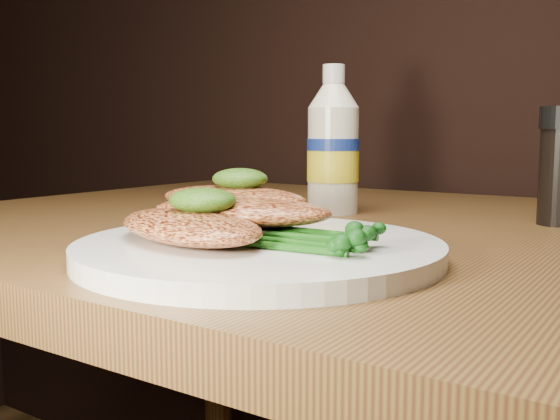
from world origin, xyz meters
The scene contains 8 objects.
plate centered at (-0.02, 0.81, 0.76)m, with size 0.30×0.30×0.02m, color white.
chicken_front centered at (-0.06, 0.78, 0.78)m, with size 0.16×0.09×0.03m, color #D37A43.
chicken_mid centered at (-0.04, 0.82, 0.79)m, with size 0.16×0.08×0.02m, color #D37A43.
chicken_back centered at (-0.07, 0.85, 0.79)m, with size 0.15×0.07×0.02m, color #D37A43.
pesto_front centered at (-0.05, 0.79, 0.80)m, with size 0.06×0.05×0.02m, color #153508.
pesto_back centered at (-0.07, 0.85, 0.81)m, with size 0.05×0.05×0.02m, color #153508.
broccolini_bundle centered at (0.02, 0.81, 0.78)m, with size 0.15×0.11×0.02m, color #1A5612, non-canonical shape.
mayo_bottle centered at (-0.11, 1.11, 0.84)m, with size 0.07×0.07×0.19m, color #EBE6C8, non-canonical shape.
Camera 1 is at (0.28, 0.40, 0.85)m, focal length 40.71 mm.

